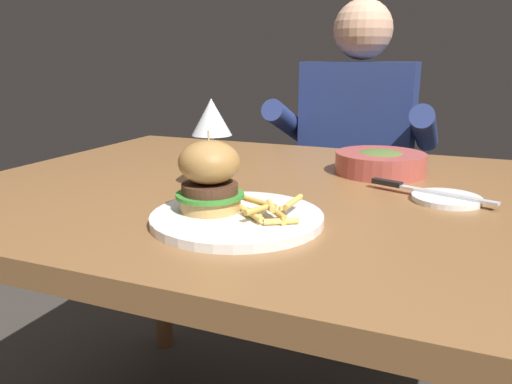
% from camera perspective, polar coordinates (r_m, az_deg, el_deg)
% --- Properties ---
extents(dining_table, '(1.40, 0.97, 0.74)m').
position_cam_1_polar(dining_table, '(1.01, 5.74, -4.01)').
color(dining_table, brown).
rests_on(dining_table, ground).
extents(main_plate, '(0.27, 0.27, 0.01)m').
position_cam_1_polar(main_plate, '(0.79, -2.19, -2.98)').
color(main_plate, white).
rests_on(main_plate, dining_table).
extents(burger_sandwich, '(0.11, 0.11, 0.13)m').
position_cam_1_polar(burger_sandwich, '(0.79, -5.33, 1.86)').
color(burger_sandwich, tan).
rests_on(burger_sandwich, main_plate).
extents(fries_pile, '(0.11, 0.10, 0.03)m').
position_cam_1_polar(fries_pile, '(0.76, 1.56, -2.09)').
color(fries_pile, '#E0B251').
rests_on(fries_pile, main_plate).
extents(wine_glass, '(0.08, 0.08, 0.18)m').
position_cam_1_polar(wine_glass, '(0.97, -5.10, 8.21)').
color(wine_glass, silver).
rests_on(wine_glass, dining_table).
extents(bread_plate, '(0.12, 0.12, 0.01)m').
position_cam_1_polar(bread_plate, '(0.96, 20.95, -0.72)').
color(bread_plate, white).
rests_on(bread_plate, dining_table).
extents(table_knife, '(0.23, 0.10, 0.01)m').
position_cam_1_polar(table_knife, '(0.98, 18.21, 0.30)').
color(table_knife, silver).
rests_on(table_knife, bread_plate).
extents(soup_bowl, '(0.20, 0.20, 0.05)m').
position_cam_1_polar(soup_bowl, '(1.15, 14.02, 3.34)').
color(soup_bowl, '#B24C42').
rests_on(soup_bowl, dining_table).
extents(diner_person, '(0.51, 0.36, 1.18)m').
position_cam_1_polar(diner_person, '(1.76, 11.21, 0.71)').
color(diner_person, '#282833').
rests_on(diner_person, ground).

